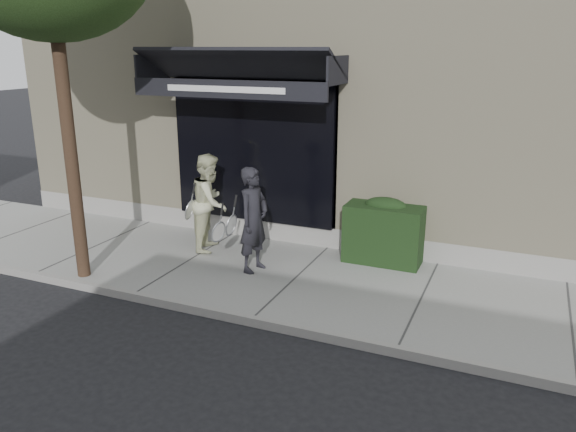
% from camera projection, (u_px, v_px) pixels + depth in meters
% --- Properties ---
extents(ground, '(80.00, 80.00, 0.00)m').
position_uv_depth(ground, '(296.00, 284.00, 9.08)').
color(ground, black).
rests_on(ground, ground).
extents(sidewalk, '(20.00, 3.00, 0.12)m').
position_uv_depth(sidewalk, '(296.00, 280.00, 9.06)').
color(sidewalk, gray).
rests_on(sidewalk, ground).
extents(curb, '(20.00, 0.10, 0.14)m').
position_uv_depth(curb, '(253.00, 321.00, 7.70)').
color(curb, gray).
rests_on(curb, ground).
extents(building_facade, '(14.30, 8.04, 5.64)m').
position_uv_depth(building_facade, '(381.00, 90.00, 12.64)').
color(building_facade, beige).
rests_on(building_facade, ground).
extents(hedge, '(1.30, 0.70, 1.14)m').
position_uv_depth(hedge, '(384.00, 231.00, 9.57)').
color(hedge, black).
rests_on(hedge, sidewalk).
extents(pedestrian_front, '(0.83, 0.84, 1.74)m').
position_uv_depth(pedestrian_front, '(253.00, 220.00, 9.09)').
color(pedestrian_front, black).
rests_on(pedestrian_front, sidewalk).
extents(pedestrian_back, '(0.86, 1.00, 1.76)m').
position_uv_depth(pedestrian_back, '(210.00, 202.00, 10.08)').
color(pedestrian_back, beige).
rests_on(pedestrian_back, sidewalk).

